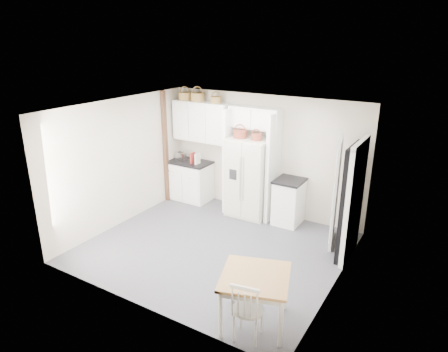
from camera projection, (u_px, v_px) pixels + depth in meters
The scene contains 27 objects.
floor at pixel (215, 247), 7.46m from camera, with size 4.50×4.50×0.00m, color #414143.
ceiling at pixel (214, 109), 6.59m from camera, with size 4.50×4.50×0.00m, color white.
wall_back at pixel (264, 155), 8.64m from camera, with size 4.50×4.50×0.00m, color silver.
wall_left at pixel (121, 162), 8.13m from camera, with size 4.00×4.00×0.00m, color silver.
wall_right at pixel (342, 210), 5.93m from camera, with size 4.00×4.00×0.00m, color silver.
refrigerator at pixel (250, 177), 8.58m from camera, with size 0.89×0.72×1.73m, color beige.
base_cab_left at pixel (190, 181), 9.55m from camera, with size 0.98×0.62×0.91m, color white.
base_cab_right at pixel (289, 202), 8.31m from camera, with size 0.52×0.63×0.92m, color white.
dining_table at pixel (255, 299), 5.40m from camera, with size 0.89×0.89×0.74m, color #A46D32.
windsor_chair at pixel (248, 310), 5.11m from camera, with size 0.42×0.38×0.85m, color white.
counter_left at pixel (190, 162), 9.39m from camera, with size 1.02×0.66×0.04m, color black.
counter_right at pixel (290, 181), 8.15m from camera, with size 0.57×0.67×0.04m, color black.
toaster at pixel (181, 156), 9.46m from camera, with size 0.27×0.15×0.18m, color silver.
cookbook_red at pixel (193, 158), 9.21m from camera, with size 0.04×0.17×0.25m, color maroon.
cookbook_cream at pixel (197, 159), 9.14m from camera, with size 0.04×0.17×0.25m, color white.
basket_upper_a at pixel (185, 96), 9.08m from camera, with size 0.30×0.30×0.17m, color brown.
basket_upper_b at pixel (198, 97), 8.91m from camera, with size 0.32×0.32×0.19m, color brown.
basket_upper_c at pixel (216, 100), 8.67m from camera, with size 0.24×0.24×0.14m, color brown.
basket_fridge_a at pixel (240, 134), 8.29m from camera, with size 0.29×0.29×0.16m, color #5E2011.
basket_fridge_b at pixel (256, 137), 8.11m from camera, with size 0.23×0.23×0.13m, color #5E2011.
upper_cabinet at pixel (202, 122), 9.04m from camera, with size 1.40×0.34×0.90m, color white.
bridge_cabinet at pixel (255, 118), 8.30m from camera, with size 1.12×0.34×0.45m, color white.
fridge_panel_left at pixel (231, 160), 8.77m from camera, with size 0.08×0.60×2.30m, color white.
fridge_panel_right at pixel (273, 168), 8.27m from camera, with size 0.08×0.60×2.30m, color white.
trim_post at pixel (165, 148), 9.19m from camera, with size 0.09×0.09×2.60m, color #3F2616.
doorway_void at pixel (351, 203), 6.87m from camera, with size 0.18×0.85×2.05m, color black.
door_slab at pixel (336, 192), 7.31m from camera, with size 0.80×0.04×2.05m, color white.
Camera 1 is at (3.57, -5.54, 3.74)m, focal length 32.00 mm.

